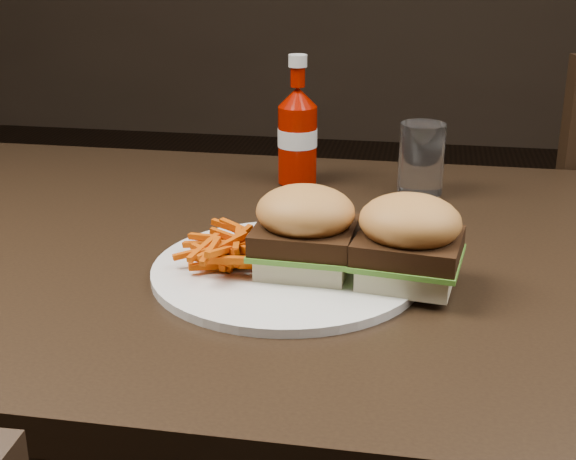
% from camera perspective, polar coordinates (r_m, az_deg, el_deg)
% --- Properties ---
extents(dining_table, '(1.20, 0.80, 0.04)m').
position_cam_1_polar(dining_table, '(1.00, -1.66, -2.01)').
color(dining_table, black).
rests_on(dining_table, ground).
extents(plate, '(0.30, 0.30, 0.01)m').
position_cam_1_polar(plate, '(0.90, -0.11, -2.91)').
color(plate, white).
rests_on(plate, dining_table).
extents(sandwich_half_a, '(0.10, 0.09, 0.02)m').
position_cam_1_polar(sandwich_half_a, '(0.88, 1.21, -2.15)').
color(sandwich_half_a, '#C7B397').
rests_on(sandwich_half_a, plate).
extents(sandwich_half_b, '(0.11, 0.10, 0.02)m').
position_cam_1_polar(sandwich_half_b, '(0.87, 8.48, -2.91)').
color(sandwich_half_b, beige).
rests_on(sandwich_half_b, plate).
extents(fries_pile, '(0.11, 0.11, 0.04)m').
position_cam_1_polar(fries_pile, '(0.89, -3.94, -1.28)').
color(fries_pile, red).
rests_on(fries_pile, plate).
extents(ketchup_bottle, '(0.08, 0.08, 0.12)m').
position_cam_1_polar(ketchup_bottle, '(1.21, 0.67, 6.07)').
color(ketchup_bottle, '#8D0C00').
rests_on(ketchup_bottle, dining_table).
extents(tumbler, '(0.08, 0.08, 0.10)m').
position_cam_1_polar(tumbler, '(1.17, 9.46, 5.05)').
color(tumbler, white).
rests_on(tumbler, dining_table).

